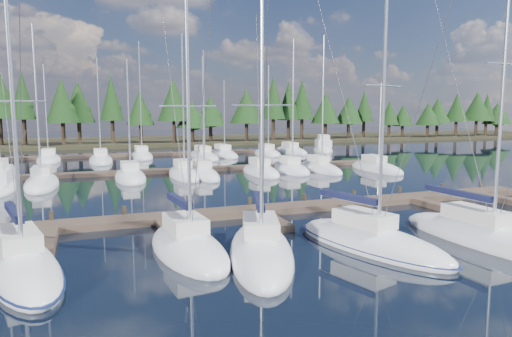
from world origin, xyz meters
name	(u,v)px	position (x,y,z in m)	size (l,w,h in m)	color
ground	(208,186)	(0.00, 30.00, 0.00)	(260.00, 260.00, 0.00)	black
far_shore	(136,141)	(0.00, 90.00, 0.30)	(220.00, 30.00, 0.60)	#2F2C1A
main_dock	(259,213)	(0.00, 17.36, 0.20)	(44.00, 6.13, 0.90)	#4F3E31
back_docks	(169,161)	(0.00, 49.58, 0.20)	(50.00, 21.80, 0.40)	#4F3E31
front_sailboat_1	(22,266)	(-12.64, 11.20, 0.28)	(4.90, 9.85, 12.53)	white
front_sailboat_2	(188,248)	(-5.80, 11.33, 0.28)	(3.52, 7.89, 12.25)	white
front_sailboat_3	(261,251)	(-2.80, 9.76, 0.27)	(5.54, 9.70, 12.31)	white
front_sailboat_4	(370,242)	(2.63, 9.19, 0.28)	(5.30, 9.75, 13.93)	white
front_sailboat_5	(483,237)	(8.31, 7.84, 0.30)	(3.07, 10.42, 15.82)	white
back_sailboat_rows	(176,164)	(0.08, 45.14, 0.27)	(46.92, 32.72, 16.83)	white
motor_yacht_right	(323,148)	(26.85, 57.65, 0.50)	(6.11, 9.46, 4.50)	white
tree_line	(140,106)	(0.04, 80.20, 7.50)	(185.39, 12.27, 13.89)	black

